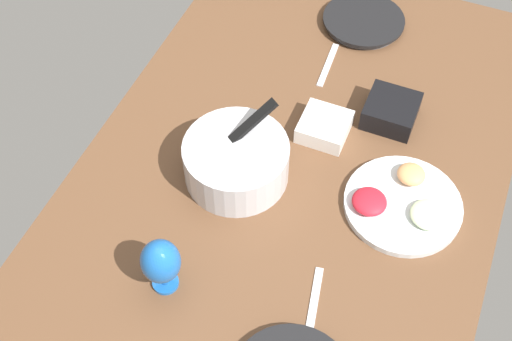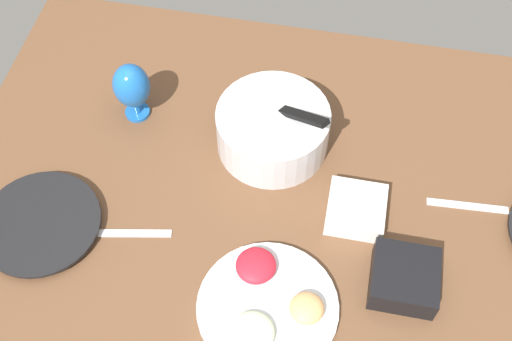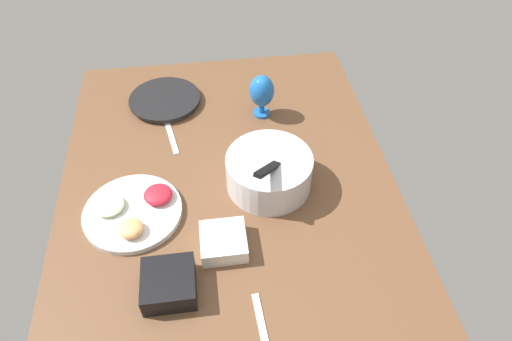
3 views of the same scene
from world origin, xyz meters
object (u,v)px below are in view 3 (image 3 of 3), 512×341
at_px(fruit_platter, 133,211).
at_px(square_bowl_white, 223,241).
at_px(square_bowl_black, 169,283).
at_px(hurricane_glass_blue, 262,92).
at_px(dinner_plate_left, 165,100).
at_px(mixing_bowl, 269,171).

relative_size(fruit_platter, square_bowl_white, 2.31).
bearing_deg(square_bowl_black, hurricane_glass_blue, 153.56).
relative_size(dinner_plate_left, hurricane_glass_blue, 1.62).
bearing_deg(square_bowl_white, dinner_plate_left, -166.46).
bearing_deg(fruit_platter, square_bowl_white, 59.39).
height_order(dinner_plate_left, square_bowl_black, square_bowl_black).
bearing_deg(dinner_plate_left, square_bowl_black, 0.98).
bearing_deg(mixing_bowl, hurricane_glass_blue, 175.51).
xyz_separation_m(dinner_plate_left, fruit_platter, (0.52, -0.09, 0.00)).
relative_size(hurricane_glass_blue, square_bowl_white, 1.30).
xyz_separation_m(fruit_platter, square_bowl_white, (0.15, 0.25, 0.01)).
relative_size(dinner_plate_left, square_bowl_white, 2.10).
height_order(hurricane_glass_blue, square_bowl_black, hurricane_glass_blue).
relative_size(square_bowl_white, square_bowl_black, 0.93).
bearing_deg(square_bowl_white, hurricane_glass_blue, 161.56).
distance_m(dinner_plate_left, square_bowl_white, 0.69).
bearing_deg(mixing_bowl, fruit_platter, -80.95).
relative_size(hurricane_glass_blue, square_bowl_black, 1.20).
bearing_deg(square_bowl_black, fruit_platter, -158.38).
height_order(mixing_bowl, square_bowl_white, mixing_bowl).
bearing_deg(dinner_plate_left, square_bowl_white, 13.54).
bearing_deg(fruit_platter, square_bowl_black, 21.62).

